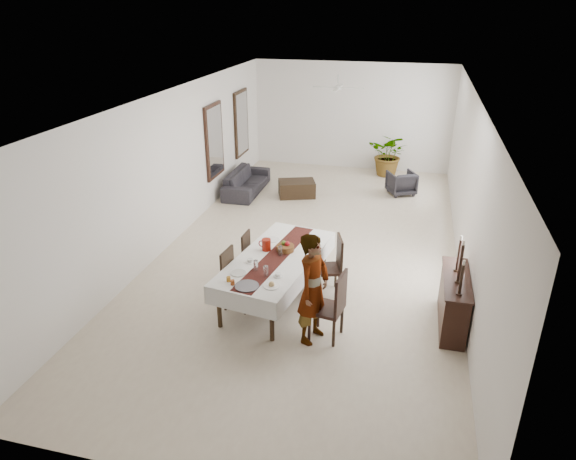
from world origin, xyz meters
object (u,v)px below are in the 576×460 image
(dining_table_top, at_px, (276,258))
(sofa, at_px, (247,182))
(sideboard_body, at_px, (453,302))
(woman, at_px, (313,289))
(red_pitcher, at_px, (266,245))

(dining_table_top, relative_size, sofa, 1.24)
(sideboard_body, height_order, sofa, sideboard_body)
(dining_table_top, relative_size, woman, 1.42)
(red_pitcher, bearing_deg, sideboard_body, -6.28)
(sideboard_body, bearing_deg, red_pitcher, 173.72)
(red_pitcher, xyz_separation_m, woman, (1.09, -1.25, -0.02))
(red_pitcher, bearing_deg, woman, -48.70)
(red_pitcher, height_order, sofa, red_pitcher)
(dining_table_top, height_order, red_pitcher, red_pitcher)
(sideboard_body, bearing_deg, woman, -157.15)
(red_pitcher, bearing_deg, sofa, 112.23)
(woman, xyz_separation_m, sideboard_body, (2.12, 0.89, -0.47))
(woman, bearing_deg, red_pitcher, 60.43)
(dining_table_top, height_order, sofa, dining_table_top)
(dining_table_top, xyz_separation_m, sofa, (-2.23, 5.07, -0.47))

